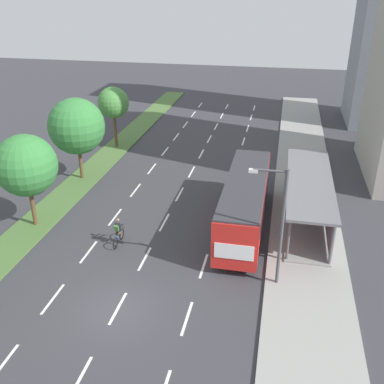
{
  "coord_description": "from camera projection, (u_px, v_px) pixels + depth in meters",
  "views": [
    {
      "loc": [
        7.14,
        -16.07,
        14.64
      ],
      "look_at": [
        1.36,
        11.5,
        1.2
      ],
      "focal_mm": 41.52,
      "sensor_mm": 36.0,
      "label": 1
    }
  ],
  "objects": [
    {
      "name": "ground_plane",
      "position": [
        117.0,
        310.0,
        21.82
      ],
      "size": [
        140.0,
        140.0,
        0.0
      ],
      "primitive_type": "plane",
      "color": "#38383D"
    },
    {
      "name": "median_strip",
      "position": [
        109.0,
        155.0,
        41.0
      ],
      "size": [
        2.6,
        52.0,
        0.12
      ],
      "primitive_type": "cube",
      "color": "#4C7038",
      "rests_on": "ground"
    },
    {
      "name": "sidewalk_right",
      "position": [
        303.0,
        170.0,
        37.75
      ],
      "size": [
        4.5,
        52.0,
        0.15
      ],
      "primitive_type": "cube",
      "color": "gray",
      "rests_on": "ground"
    },
    {
      "name": "lane_divider_left",
      "position": [
        152.0,
        169.0,
        38.21
      ],
      "size": [
        0.14,
        46.64,
        0.01
      ],
      "color": "white",
      "rests_on": "ground"
    },
    {
      "name": "lane_divider_center",
      "position": [
        192.0,
        172.0,
        37.56
      ],
      "size": [
        0.14,
        46.64,
        0.01
      ],
      "color": "white",
      "rests_on": "ground"
    },
    {
      "name": "lane_divider_right",
      "position": [
        233.0,
        175.0,
        36.92
      ],
      "size": [
        0.14,
        46.64,
        0.01
      ],
      "color": "white",
      "rests_on": "ground"
    },
    {
      "name": "bus_shelter",
      "position": [
        312.0,
        196.0,
        29.09
      ],
      "size": [
        2.9,
        11.4,
        2.86
      ],
      "color": "gray",
      "rests_on": "sidewalk_right"
    },
    {
      "name": "bus",
      "position": [
        245.0,
        199.0,
        28.29
      ],
      "size": [
        2.54,
        11.29,
        3.37
      ],
      "color": "red",
      "rests_on": "ground"
    },
    {
      "name": "cyclist",
      "position": [
        118.0,
        233.0,
        26.98
      ],
      "size": [
        0.46,
        1.82,
        1.71
      ],
      "color": "black",
      "rests_on": "ground"
    },
    {
      "name": "median_tree_second",
      "position": [
        26.0,
        166.0,
        27.51
      ],
      "size": [
        3.91,
        3.91,
        6.12
      ],
      "color": "brown",
      "rests_on": "median_strip"
    },
    {
      "name": "median_tree_third",
      "position": [
        77.0,
        126.0,
        34.36
      ],
      "size": [
        4.38,
        4.38,
        6.52
      ],
      "color": "brown",
      "rests_on": "median_strip"
    },
    {
      "name": "median_tree_fourth",
      "position": [
        113.0,
        103.0,
        41.26
      ],
      "size": [
        2.91,
        2.91,
        5.72
      ],
      "color": "brown",
      "rests_on": "median_strip"
    },
    {
      "name": "streetlight",
      "position": [
        279.0,
        220.0,
        22.04
      ],
      "size": [
        1.91,
        0.24,
        6.5
      ],
      "color": "#4C4C51",
      "rests_on": "sidewalk_right"
    }
  ]
}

